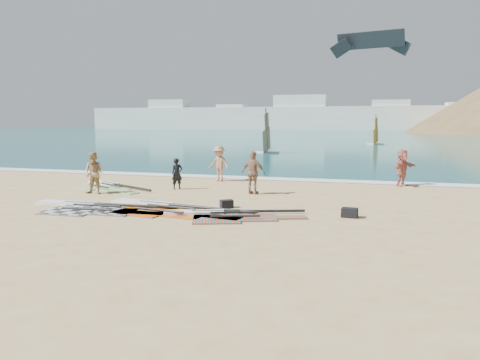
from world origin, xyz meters
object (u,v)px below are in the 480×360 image
(gear_bag_far, at_px, (350,213))
(person_wetsuit, at_px, (177,174))
(gear_bag_near, at_px, (227,204))
(rig_orange, at_px, (222,215))
(beachgoer_back, at_px, (253,173))
(beachgoer_left, at_px, (94,173))
(beachgoer_right, at_px, (402,168))
(rig_green, at_px, (107,186))
(rig_red, at_px, (161,208))
(rig_grey, at_px, (87,207))
(beachgoer_mid, at_px, (219,164))

(gear_bag_far, height_order, person_wetsuit, person_wetsuit)
(gear_bag_far, bearing_deg, gear_bag_near, 173.75)
(rig_orange, height_order, gear_bag_far, gear_bag_far)
(gear_bag_near, height_order, beachgoer_back, beachgoer_back)
(gear_bag_near, height_order, beachgoer_left, beachgoer_left)
(gear_bag_near, bearing_deg, rig_orange, -77.14)
(gear_bag_near, xyz_separation_m, beachgoer_right, (6.93, 8.42, 0.81))
(rig_green, relative_size, gear_bag_far, 8.90)
(gear_bag_near, bearing_deg, rig_red, -155.95)
(beachgoer_left, bearing_deg, rig_orange, -24.82)
(beachgoer_right, bearing_deg, beachgoer_left, 149.44)
(rig_orange, relative_size, beachgoer_right, 2.72)
(rig_grey, bearing_deg, rig_red, 10.70)
(rig_grey, height_order, beachgoer_back, beachgoer_back)
(rig_grey, height_order, beachgoer_right, beachgoer_right)
(rig_green, relative_size, beachgoer_right, 2.56)
(gear_bag_near, height_order, gear_bag_far, gear_bag_far)
(gear_bag_far, bearing_deg, rig_grey, -173.17)
(rig_grey, xyz_separation_m, beachgoer_mid, (2.29, 9.26, 0.95))
(rig_grey, bearing_deg, beachgoer_left, 116.45)
(person_wetsuit, bearing_deg, rig_orange, -95.90)
(rig_green, bearing_deg, beachgoer_mid, 64.87)
(person_wetsuit, height_order, beachgoer_back, beachgoer_back)
(rig_orange, relative_size, beachgoer_mid, 2.62)
(rig_green, bearing_deg, rig_orange, -6.86)
(beachgoer_left, bearing_deg, rig_grey, -62.30)
(gear_bag_far, relative_size, beachgoer_back, 0.28)
(rig_red, height_order, beachgoer_left, beachgoer_left)
(rig_green, distance_m, gear_bag_near, 8.61)
(rig_grey, bearing_deg, beachgoer_mid, 73.52)
(rig_red, relative_size, beachgoer_mid, 3.17)
(gear_bag_far, xyz_separation_m, person_wetsuit, (-8.68, 4.55, 0.61))
(rig_green, distance_m, rig_orange, 9.78)
(rig_green, xyz_separation_m, gear_bag_near, (7.75, -3.76, 0.10))
(beachgoer_left, distance_m, beachgoer_right, 15.53)
(rig_grey, bearing_deg, gear_bag_far, 4.24)
(rig_red, height_order, beachgoer_mid, beachgoer_mid)
(rig_orange, distance_m, person_wetsuit, 7.18)
(rig_green, relative_size, beachgoer_mid, 2.47)
(rig_grey, relative_size, gear_bag_far, 10.89)
(rig_orange, bearing_deg, beachgoer_right, 37.80)
(rig_red, relative_size, person_wetsuit, 4.10)
(rig_orange, xyz_separation_m, person_wetsuit, (-4.29, 5.71, 0.73))
(person_wetsuit, xyz_separation_m, beachgoer_back, (4.05, -0.43, 0.23))
(rig_grey, relative_size, rig_green, 1.22)
(rig_orange, relative_size, gear_bag_near, 10.87)
(beachgoer_left, bearing_deg, beachgoer_back, 14.92)
(rig_red, xyz_separation_m, beachgoer_back, (2.47, 4.64, 0.95))
(rig_orange, distance_m, beachgoer_back, 5.37)
(beachgoer_back, height_order, beachgoer_right, beachgoer_back)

